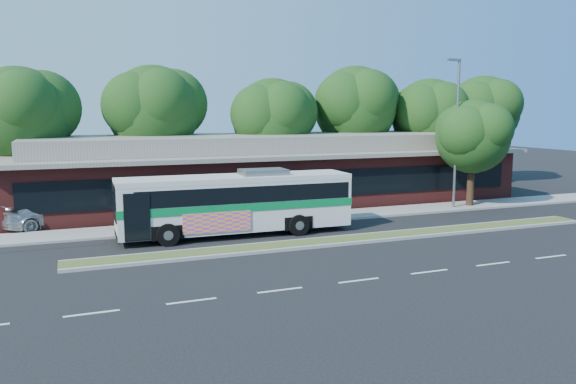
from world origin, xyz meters
The scene contains 14 objects.
ground centered at (0.00, 0.00, 0.00)m, with size 120.00×120.00×0.00m, color black.
median_strip centered at (0.00, 0.60, 0.07)m, with size 26.00×1.10×0.15m, color #384A1F.
sidewalk centered at (0.00, 6.40, 0.06)m, with size 44.00×2.60×0.12m, color gray.
plaza_building centered at (0.00, 12.99, 2.13)m, with size 33.20×11.20×4.45m.
lamp_post centered at (9.56, 6.00, 4.90)m, with size 0.93×0.18×9.07m.
tree_bg_a centered at (-14.58, 15.14, 5.87)m, with size 6.47×5.80×8.63m.
tree_bg_b centered at (-6.57, 16.14, 6.14)m, with size 6.69×6.00×9.00m.
tree_bg_c centered at (1.40, 15.13, 5.59)m, with size 6.24×5.60×8.26m.
tree_bg_d centered at (8.45, 16.15, 6.42)m, with size 6.91×6.20×9.37m.
tree_bg_e centered at (14.42, 15.14, 5.74)m, with size 6.47×5.80×8.50m.
tree_bg_f centered at (20.43, 16.14, 6.06)m, with size 6.69×6.00×8.92m.
transit_bus centered at (-4.91, 3.80, 1.76)m, with size 11.35×2.83×3.17m.
sedan centered at (-13.35, 9.18, 0.74)m, with size 2.07×5.09×1.48m, color #B0B3B7.
sidewalk_tree centered at (11.33, 6.31, 4.53)m, with size 5.07×4.55×6.70m.
Camera 1 is at (-12.41, -22.05, 5.97)m, focal length 35.00 mm.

